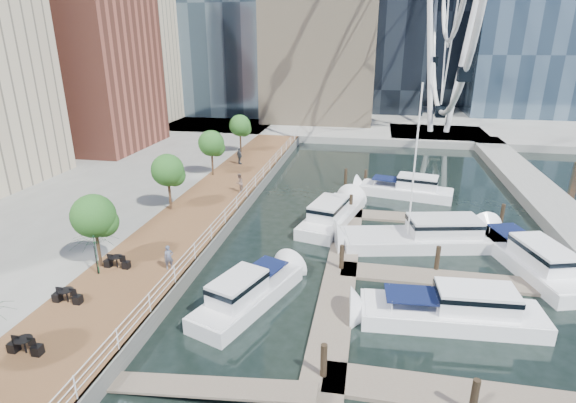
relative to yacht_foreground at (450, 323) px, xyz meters
The scene contains 17 objects.
ground 9.70m from the yacht_foreground, 159.45° to the right, with size 520.00×520.00×0.00m, color black.
boardwalk 21.49m from the yacht_foreground, 147.33° to the left, with size 6.00×60.00×1.00m, color brown.
seawall 19.03m from the yacht_foreground, 142.44° to the left, with size 0.25×60.00×1.00m, color #595954.
land_far 99.01m from the yacht_foreground, 95.26° to the left, with size 200.00×114.00×1.00m, color gray.
breakwater 19.87m from the yacht_foreground, 56.66° to the left, with size 4.00×60.00×1.00m, color gray.
pier 48.85m from the yacht_foreground, 84.22° to the left, with size 14.00×12.00×1.00m, color gray.
railing 19.16m from the yacht_foreground, 142.63° to the left, with size 0.10×60.00×1.05m, color white, non-canonical shape.
floating_docks 6.69m from the yacht_foreground, 99.63° to the left, with size 16.00×34.00×2.60m.
midrise_condos 50.47m from the yacht_foreground, 151.23° to the left, with size 19.00×67.00×28.00m.
street_trees 23.46m from the yacht_foreground, 152.65° to the left, with size 2.60×42.60×4.60m.
cafe_tables 20.26m from the yacht_foreground, 164.50° to the right, with size 2.50×13.70×0.74m.
yacht_foreground is the anchor object (origin of this frame).
pedestrian_near 16.32m from the yacht_foreground, behind, with size 0.55×0.36×1.51m, color #4E5468.
pedestrian_mid 22.71m from the yacht_foreground, 135.75° to the left, with size 0.85×0.66×1.74m, color #83675B.
pedestrian_far 31.61m from the yacht_foreground, 127.03° to the left, with size 1.07×0.45×1.83m, color #333A40.
moored_yachts 8.40m from the yacht_foreground, 97.55° to the left, with size 22.41×37.68×11.50m.
cafe_seating 21.09m from the yacht_foreground, 164.12° to the right, with size 3.98×14.31×2.58m.
Camera 1 is at (4.48, -17.92, 14.07)m, focal length 28.00 mm.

